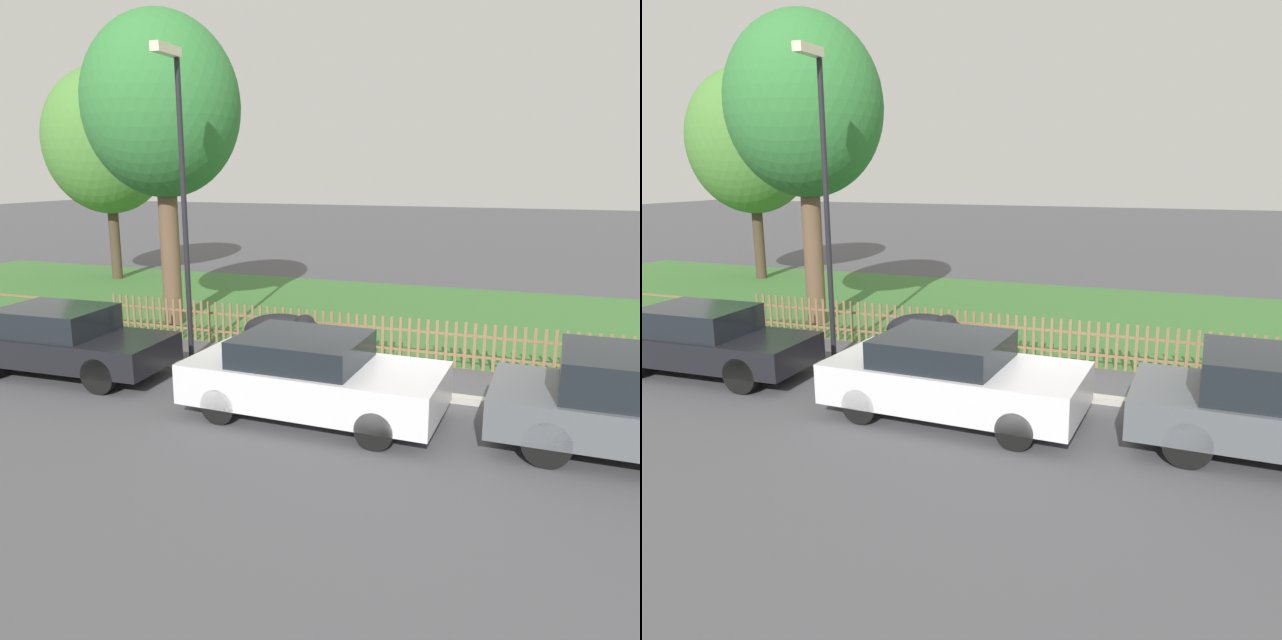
{
  "view_description": "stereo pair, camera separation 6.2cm",
  "coord_description": "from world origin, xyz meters",
  "views": [
    {
      "loc": [
        2.51,
        -10.3,
        3.92
      ],
      "look_at": [
        -1.58,
        0.71,
        1.1
      ],
      "focal_mm": 35.0,
      "sensor_mm": 36.0,
      "label": 1
    },
    {
      "loc": [
        2.57,
        -10.28,
        3.92
      ],
      "look_at": [
        -1.58,
        0.71,
        1.1
      ],
      "focal_mm": 35.0,
      "sensor_mm": 36.0,
      "label": 2
    }
  ],
  "objects": [
    {
      "name": "ground_plane",
      "position": [
        0.0,
        0.0,
        0.0
      ],
      "size": [
        120.0,
        120.0,
        0.0
      ],
      "primitive_type": "plane",
      "color": "#4C4C51"
    },
    {
      "name": "parked_car_navy_estate",
      "position": [
        -0.96,
        -1.35,
        0.69
      ],
      "size": [
        4.19,
        1.96,
        1.34
      ],
      "rotation": [
        0.0,
        0.0,
        -0.02
      ],
      "color": "silver",
      "rests_on": "ground"
    },
    {
      "name": "parked_car_black_saloon",
      "position": [
        -6.29,
        -1.03,
        0.69
      ],
      "size": [
        4.24,
        1.83,
        1.34
      ],
      "rotation": [
        0.0,
        0.0,
        0.04
      ],
      "color": "black",
      "rests_on": "ground"
    },
    {
      "name": "grass_strip",
      "position": [
        0.0,
        6.52,
        0.01
      ],
      "size": [
        39.52,
        8.96,
        0.01
      ],
      "primitive_type": "cube",
      "color": "#3D7033",
      "rests_on": "ground"
    },
    {
      "name": "kerb_stone",
      "position": [
        0.0,
        0.1,
        0.06
      ],
      "size": [
        39.52,
        0.2,
        0.12
      ],
      "primitive_type": "cube",
      "color": "#B2ADA3",
      "rests_on": "ground"
    },
    {
      "name": "tree_behind_motorcycle",
      "position": [
        -6.67,
        3.35,
        5.41
      ],
      "size": [
        3.83,
        3.83,
        7.66
      ],
      "color": "brown",
      "rests_on": "ground"
    },
    {
      "name": "park_fence",
      "position": [
        -0.0,
        2.05,
        0.48
      ],
      "size": [
        39.52,
        0.05,
        0.97
      ],
      "color": "olive",
      "rests_on": "ground"
    },
    {
      "name": "tree_nearest_kerb",
      "position": [
        -12.57,
        8.6,
        4.92
      ],
      "size": [
        4.41,
        4.41,
        7.48
      ],
      "color": "#473828",
      "rests_on": "ground"
    },
    {
      "name": "covered_motorcycle",
      "position": [
        -2.52,
        1.24,
        0.64
      ],
      "size": [
        1.98,
        0.74,
        1.03
      ],
      "rotation": [
        0.0,
        0.0,
        0.07
      ],
      "color": "black",
      "rests_on": "ground"
    },
    {
      "name": "street_lamp",
      "position": [
        -4.52,
        0.63,
        3.86
      ],
      "size": [
        0.2,
        0.79,
        6.21
      ],
      "color": "black",
      "rests_on": "ground"
    }
  ]
}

